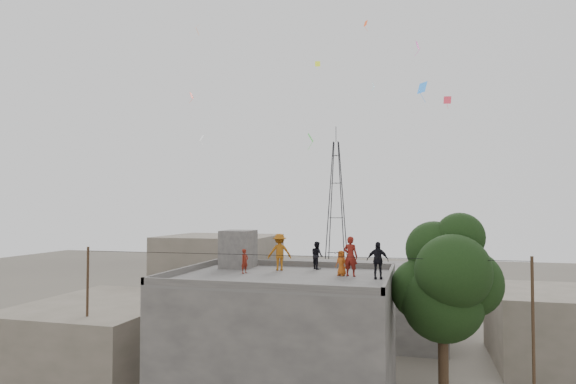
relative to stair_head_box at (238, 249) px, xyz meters
name	(u,v)px	position (x,y,z in m)	size (l,w,h in m)	color
main_building	(282,342)	(3.20, -2.60, -4.05)	(10.00, 8.00, 6.10)	#484643
parapet	(282,273)	(3.20, -2.60, -0.85)	(10.00, 8.00, 0.30)	#484643
stair_head_box	(238,249)	(0.00, 0.00, 0.00)	(1.60, 1.80, 2.00)	#484643
neighbor_west	(105,337)	(-7.80, -0.60, -5.10)	(8.00, 10.00, 4.00)	#635C4E
neighbor_north	(360,301)	(5.20, 11.40, -4.60)	(12.00, 9.00, 5.00)	#484643
neighbor_northwest	(220,277)	(-6.80, 13.40, -3.60)	(9.00, 8.00, 7.00)	#635C4E
neighbor_east	(555,328)	(17.20, 7.40, -4.90)	(7.00, 8.00, 4.40)	#635C4E
tree	(446,280)	(10.57, -2.00, -1.00)	(4.90, 4.60, 9.10)	black
utility_line	(285,332)	(3.70, -3.85, -3.27)	(20.12, 0.62, 7.40)	black
transmission_tower	(336,210)	(-0.80, 37.40, 1.97)	(2.97, 2.97, 20.01)	black
person_red_adult	(351,256)	(6.31, -1.79, -0.06)	(0.68, 0.45, 1.87)	maroon
person_orange_child	(341,263)	(5.85, -1.68, -0.41)	(0.58, 0.38, 1.19)	#A54A12
person_dark_child	(317,255)	(4.25, 0.43, -0.27)	(0.71, 0.55, 1.45)	black
person_dark_adult	(378,260)	(7.60, -2.30, -0.16)	(0.98, 0.41, 1.67)	black
person_orange_adult	(279,252)	(2.48, -0.56, -0.06)	(1.22, 0.70, 1.88)	#995311
person_red_child	(245,261)	(1.14, -2.11, -0.40)	(0.44, 0.29, 1.19)	maroon
kites	(331,80)	(4.14, 5.54, 10.33)	(17.64, 17.41, 10.69)	#FF2C1A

